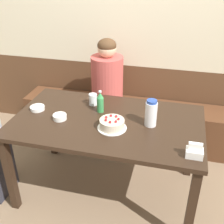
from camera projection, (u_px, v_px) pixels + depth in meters
name	position (u px, v px, depth m)	size (l,w,h in m)	color
ground_plane	(108.00, 188.00, 2.60)	(12.00, 12.00, 0.00)	#846B51
back_wall	(134.00, 26.00, 2.88)	(4.80, 0.04, 2.50)	brown
bench_seat	(127.00, 122.00, 3.18)	(2.33, 0.38, 0.48)	#56331E
dining_table	(107.00, 129.00, 2.28)	(1.51, 0.88, 0.74)	black
birthday_cake	(112.00, 124.00, 2.11)	(0.22, 0.22, 0.09)	white
water_pitcher	(151.00, 113.00, 2.12)	(0.09, 0.09, 0.21)	white
soju_bottle	(100.00, 102.00, 2.31)	(0.06, 0.06, 0.19)	#388E4C
napkin_holder	(195.00, 152.00, 1.81)	(0.11, 0.08, 0.11)	white
bowl_soup_white	(37.00, 108.00, 2.38)	(0.12, 0.12, 0.03)	white
bowl_rice_small	(60.00, 117.00, 2.24)	(0.11, 0.11, 0.04)	white
glass_water_tall	(93.00, 99.00, 2.45)	(0.07, 0.07, 0.10)	silver
person_teal_shirt	(107.00, 99.00, 2.95)	(0.32, 0.34, 1.20)	#33333D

